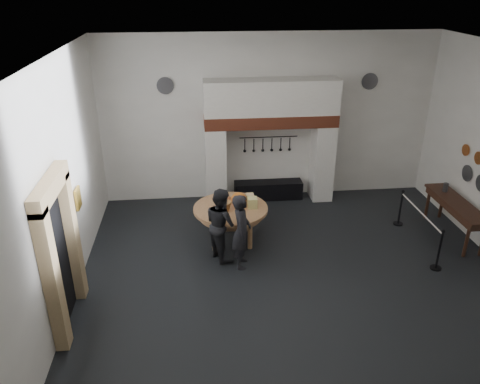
{
  "coord_description": "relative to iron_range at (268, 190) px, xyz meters",
  "views": [
    {
      "loc": [
        -2.02,
        -8.15,
        5.75
      ],
      "look_at": [
        -1.05,
        1.3,
        1.35
      ],
      "focal_mm": 35.0,
      "sensor_mm": 36.0,
      "label": 1
    }
  ],
  "objects": [
    {
      "name": "pewter_plate_back_left",
      "position": [
        -2.7,
        0.24,
        2.95
      ],
      "size": [
        0.44,
        0.03,
        0.44
      ],
      "primitive_type": "cylinder",
      "rotation": [
        1.57,
        0.0,
        0.0
      ],
      "color": "#4C4C51",
      "rests_on": "wall_back"
    },
    {
      "name": "wall_plaque",
      "position": [
        -4.45,
        -2.92,
        1.35
      ],
      "size": [
        0.05,
        0.34,
        0.44
      ],
      "primitive_type": "cube",
      "color": "gold",
      "rests_on": "wall_left"
    },
    {
      "name": "iron_range",
      "position": [
        0.0,
        0.0,
        0.0
      ],
      "size": [
        1.9,
        0.45,
        0.5
      ],
      "primitive_type": "cube",
      "color": "black",
      "rests_on": "floor"
    },
    {
      "name": "visitor_far",
      "position": [
        -1.51,
        -2.9,
        0.58
      ],
      "size": [
        0.9,
        0.99,
        1.66
      ],
      "primitive_type": "imported",
      "rotation": [
        0.0,
        0.0,
        1.99
      ],
      "color": "black",
      "rests_on": "floor"
    },
    {
      "name": "copper_pan_c",
      "position": [
        4.46,
        -2.42,
        1.7
      ],
      "size": [
        0.03,
        0.3,
        0.3
      ],
      "primitive_type": "cylinder",
      "rotation": [
        0.0,
        1.57,
        0.0
      ],
      "color": "#C6662D",
      "rests_on": "wall_right"
    },
    {
      "name": "door_recess",
      "position": [
        -4.47,
        -4.72,
        1.0
      ],
      "size": [
        0.04,
        1.1,
        2.5
      ],
      "primitive_type": "cube",
      "color": "black",
      "rests_on": "floor"
    },
    {
      "name": "wall_back",
      "position": [
        0.0,
        0.28,
        2.0
      ],
      "size": [
        9.0,
        0.02,
        4.5
      ],
      "primitive_type": "cube",
      "color": "white",
      "rests_on": "floor"
    },
    {
      "name": "copper_pan_d",
      "position": [
        4.46,
        -1.87,
        1.7
      ],
      "size": [
        0.03,
        0.28,
        0.28
      ],
      "primitive_type": "cylinder",
      "rotation": [
        0.0,
        1.57,
        0.0
      ],
      "color": "#C6662D",
      "rests_on": "wall_right"
    },
    {
      "name": "door_jamb_far",
      "position": [
        -4.38,
        -4.02,
        1.05
      ],
      "size": [
        0.22,
        0.3,
        2.6
      ],
      "primitive_type": "cube",
      "color": "tan",
      "rests_on": "floor"
    },
    {
      "name": "side_table",
      "position": [
        4.1,
        -2.53,
        0.62
      ],
      "size": [
        0.55,
        2.2,
        0.06
      ],
      "primitive_type": "cube",
      "color": "#3B2115",
      "rests_on": "floor"
    },
    {
      "name": "door_lintel",
      "position": [
        -4.38,
        -4.72,
        2.4
      ],
      "size": [
        0.22,
        1.7,
        0.3
      ],
      "primitive_type": "cube",
      "color": "tan",
      "rests_on": "door_jamb_near"
    },
    {
      "name": "barrier_post_far",
      "position": [
        3.06,
        -1.87,
        0.2
      ],
      "size": [
        0.05,
        0.05,
        0.9
      ],
      "primitive_type": "cylinder",
      "color": "black",
      "rests_on": "floor"
    },
    {
      "name": "utensil_rail",
      "position": [
        0.0,
        0.2,
        1.5
      ],
      "size": [
        1.6,
        0.02,
        0.02
      ],
      "primitive_type": "cylinder",
      "rotation": [
        0.0,
        1.57,
        0.0
      ],
      "color": "black",
      "rests_on": "wall_back"
    },
    {
      "name": "pewter_plate_back_right",
      "position": [
        2.7,
        0.24,
        2.95
      ],
      "size": [
        0.44,
        0.03,
        0.44
      ],
      "primitive_type": "cylinder",
      "rotation": [
        1.57,
        0.0,
        0.0
      ],
      "color": "#4C4C51",
      "rests_on": "wall_back"
    },
    {
      "name": "pewter_plate_right",
      "position": [
        4.46,
        -2.12,
        1.2
      ],
      "size": [
        0.03,
        0.4,
        0.4
      ],
      "primitive_type": "cylinder",
      "rotation": [
        0.0,
        1.57,
        0.0
      ],
      "color": "#4C4C51",
      "rests_on": "wall_right"
    },
    {
      "name": "cheese_block_big",
      "position": [
        -0.75,
        -2.27,
        0.74
      ],
      "size": [
        0.22,
        0.22,
        0.24
      ],
      "primitive_type": "cube",
      "color": "#DAD782",
      "rests_on": "work_table"
    },
    {
      "name": "hearth_brick_band",
      "position": [
        0.0,
        -0.07,
        2.06
      ],
      "size": [
        3.5,
        0.72,
        0.32
      ],
      "primitive_type": "cube",
      "color": "#9E442B",
      "rests_on": "chimney_pier_left"
    },
    {
      "name": "barrier_post_near",
      "position": [
        3.06,
        -3.87,
        0.2
      ],
      "size": [
        0.05,
        0.05,
        0.9
      ],
      "primitive_type": "cylinder",
      "color": "black",
      "rests_on": "floor"
    },
    {
      "name": "visitor_near",
      "position": [
        -1.11,
        -3.3,
        0.59
      ],
      "size": [
        0.48,
        0.66,
        1.69
      ],
      "primitive_type": "imported",
      "rotation": [
        0.0,
        0.0,
        1.44
      ],
      "color": "black",
      "rests_on": "floor"
    },
    {
      "name": "work_table",
      "position": [
        -1.25,
        -2.22,
        0.59
      ],
      "size": [
        1.96,
        1.96,
        0.07
      ],
      "primitive_type": "cylinder",
      "rotation": [
        0.0,
        0.0,
        -0.14
      ],
      "color": "tan",
      "rests_on": "floor"
    },
    {
      "name": "wall_left",
      "position": [
        -4.5,
        -3.72,
        2.0
      ],
      "size": [
        0.02,
        8.0,
        4.5
      ],
      "primitive_type": "cube",
      "color": "white",
      "rests_on": "floor"
    },
    {
      "name": "ceiling",
      "position": [
        0.0,
        -3.72,
        4.25
      ],
      "size": [
        9.0,
        8.0,
        0.02
      ],
      "primitive_type": "cube",
      "color": "silver",
      "rests_on": "wall_back"
    },
    {
      "name": "wicker_basket",
      "position": [
        -1.4,
        -2.37,
        0.73
      ],
      "size": [
        0.36,
        0.36,
        0.22
      ],
      "primitive_type": "cone",
      "rotation": [
        3.14,
        0.0,
        -0.14
      ],
      "color": "#965E37",
      "rests_on": "work_table"
    },
    {
      "name": "chimney_pier_left",
      "position": [
        -1.48,
        -0.07,
        0.82
      ],
      "size": [
        0.55,
        0.7,
        2.15
      ],
      "primitive_type": "cube",
      "color": "silver",
      "rests_on": "floor"
    },
    {
      "name": "bread_loaf",
      "position": [
        -1.35,
        -1.87,
        0.69
      ],
      "size": [
        0.31,
        0.18,
        0.13
      ],
      "primitive_type": "ellipsoid",
      "color": "#A15E39",
      "rests_on": "work_table"
    },
    {
      "name": "barrier_rope",
      "position": [
        3.06,
        -2.87,
        0.6
      ],
      "size": [
        0.04,
        2.0,
        0.04
      ],
      "primitive_type": "cylinder",
      "rotation": [
        1.57,
        0.0,
        0.0
      ],
      "color": "silver",
      "rests_on": "barrier_post_near"
    },
    {
      "name": "chimney_pier_right",
      "position": [
        1.48,
        -0.07,
        0.82
      ],
      "size": [
        0.55,
        0.7,
        2.15
      ],
      "primitive_type": "cube",
      "color": "silver",
      "rests_on": "floor"
    },
    {
      "name": "chimney_hood",
      "position": [
        0.0,
        -0.07,
        2.67
      ],
      "size": [
        3.5,
        0.7,
        0.9
      ],
      "primitive_type": "cube",
      "color": "silver",
      "rests_on": "hearth_brick_band"
    },
    {
      "name": "cheese_block_small",
      "position": [
        -0.77,
        -1.97,
        0.72
      ],
      "size": [
        0.18,
        0.18,
        0.2
      ],
      "primitive_type": "cube",
      "color": "#DCBE83",
      "rests_on": "work_table"
    },
    {
      "name": "door_jamb_near",
      "position": [
        -4.38,
        -5.42,
        1.05
      ],
      "size": [
        0.22,
        0.3,
        2.6
      ],
      "primitive_type": "cube",
      "color": "tan",
      "rests_on": "floor"
    },
    {
      "name": "floor",
      "position": [
        0.0,
        -3.72,
        -0.25
      ],
      "size": [
        9.0,
        8.0,
        0.02
      ],
      "primitive_type": "cube",
      "color": "black",
      "rests_on": "ground"
    },
    {
      "name": "pewter_jug",
      "position": [
        4.1,
        -1.93,
        0.76
      ],
      "size": [
        0.12,
        0.12,
        0.22
      ],
      "primitive_type": "cylinder",
      "color": "#49494E",
      "rests_on": "side_table"
    },
    {
      "name": "pumpkin",
      "position": [
        -1.05,
        -2.12,
        0.78
      ],
      "size": [
        0.36,
        0.36,
        0.31
      ],
      "primitive_type": "ellipsoid",
      "color": "orange",
      "rests_on": "work_table"
    },
    {
      "name": "wall_front",
      "position": [
        0.0,
        -7.72,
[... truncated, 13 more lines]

